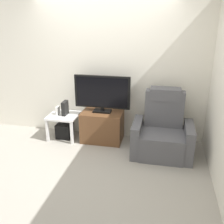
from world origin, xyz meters
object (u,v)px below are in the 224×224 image
(television, at_px, (102,93))
(side_table, at_px, (64,118))
(book_upright, at_px, (58,111))
(game_console, at_px, (65,108))
(subwoofer_box, at_px, (65,130))
(tv_stand, at_px, (102,126))
(recliner_armchair, at_px, (163,133))

(television, relative_size, side_table, 1.86)
(book_upright, distance_m, game_console, 0.15)
(game_console, bearing_deg, subwoofer_box, -164.05)
(tv_stand, relative_size, side_table, 1.37)
(tv_stand, relative_size, subwoofer_box, 2.67)
(side_table, height_order, game_console, game_console)
(book_upright, bearing_deg, tv_stand, 3.20)
(subwoofer_box, distance_m, book_upright, 0.42)
(television, distance_m, subwoofer_box, 1.08)
(side_table, xyz_separation_m, game_console, (0.04, 0.01, 0.20))
(game_console, bearing_deg, book_upright, -167.47)
(television, distance_m, side_table, 0.91)
(side_table, height_order, subwoofer_box, side_table)
(tv_stand, height_order, side_table, tv_stand)
(television, xyz_separation_m, game_console, (-0.71, -0.04, -0.32))
(subwoofer_box, bearing_deg, tv_stand, 2.09)
(recliner_armchair, height_order, game_console, recliner_armchair)
(recliner_armchair, distance_m, game_console, 1.83)
(subwoofer_box, bearing_deg, game_console, 15.95)
(television, relative_size, subwoofer_box, 3.63)
(television, xyz_separation_m, recliner_armchair, (1.10, -0.27, -0.54))
(television, height_order, book_upright, television)
(subwoofer_box, bearing_deg, side_table, 180.00)
(side_table, bearing_deg, recliner_armchair, -6.93)
(game_console, bearing_deg, side_table, -164.05)
(tv_stand, height_order, book_upright, book_upright)
(television, distance_m, recliner_armchair, 1.25)
(side_table, relative_size, game_console, 2.08)
(television, xyz_separation_m, side_table, (-0.74, -0.05, -0.53))
(game_console, bearing_deg, tv_stand, 1.38)
(television, xyz_separation_m, book_upright, (-0.84, -0.07, -0.37))
(side_table, bearing_deg, game_console, 15.95)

